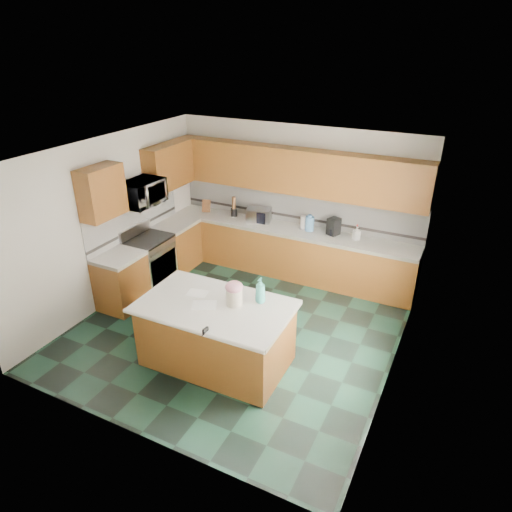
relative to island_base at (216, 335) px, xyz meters
The scene contains 52 objects.
floor 0.91m from the island_base, 99.01° to the left, with size 4.60×4.60×0.00m, color black.
ceiling 2.41m from the island_base, 99.01° to the left, with size 4.60×4.60×0.00m, color white.
wall_back 3.25m from the island_base, 92.31° to the left, with size 4.60×0.04×2.70m, color silver.
wall_front 1.79m from the island_base, 94.71° to the right, with size 4.60×0.04×2.70m, color silver.
wall_left 2.73m from the island_base, 162.01° to the left, with size 0.04×4.60×2.70m, color silver.
wall_right 2.51m from the island_base, 19.89° to the left, with size 0.04×4.60×2.70m, color silver.
back_base_cab 2.80m from the island_base, 92.58° to the left, with size 4.60×0.60×0.86m, color #381E0A.
back_countertop 2.83m from the island_base, 92.58° to the left, with size 4.60×0.64×0.06m, color white.
back_upper_cab 3.30m from the island_base, 92.46° to the left, with size 4.60×0.33×0.78m, color #381E0A.
back_backsplash 3.19m from the island_base, 92.34° to the left, with size 4.60×0.02×0.63m, color silver.
back_accent_band 3.14m from the island_base, 92.34° to the left, with size 4.60×0.01×0.05m, color black.
left_base_cab_rear 2.98m from the island_base, 135.57° to the left, with size 0.60×0.82×0.86m, color #381E0A.
left_counter_rear 3.01m from the island_base, 135.57° to the left, with size 0.64×0.82×0.06m, color white.
left_base_cab_front 2.20m from the island_base, 165.39° to the left, with size 0.60×0.72×0.86m, color #381E0A.
left_counter_front 2.24m from the island_base, 165.39° to the left, with size 0.64×0.72×0.06m, color white.
left_backsplash 2.88m from the island_base, 150.89° to the left, with size 0.02×2.30×0.63m, color silver.
left_accent_band 2.82m from the island_base, 150.83° to the left, with size 0.01×2.30×0.05m, color black.
left_upper_cab_rear 3.51m from the island_base, 135.53° to the left, with size 0.33×1.09×0.78m, color #381E0A.
left_upper_cab_front 2.77m from the island_base, 166.23° to the left, with size 0.33×0.72×0.78m, color #381E0A.
range_body 2.49m from the island_base, 148.67° to the left, with size 0.60×0.76×0.88m, color #B7B7BC.
range_oven_door 2.25m from the island_base, 144.82° to the left, with size 0.02×0.68×0.55m, color black.
range_cooktop 2.53m from the island_base, 148.67° to the left, with size 0.62×0.78×0.04m, color black.
range_handle 2.25m from the island_base, 144.38° to the left, with size 0.02×0.02×0.66m, color #B7B7BC.
range_backguard 2.78m from the island_base, 151.53° to the left, with size 0.06×0.76×0.18m, color #B7B7BC.
microwave 2.81m from the island_base, 148.67° to the left, with size 0.73×0.50×0.41m, color #B7B7BC.
island_base is the anchor object (origin of this frame).
island_top 0.46m from the island_base, behind, with size 1.98×1.17×0.06m, color white.
island_bullnose 0.75m from the island_base, 90.00° to the right, with size 0.06×0.06×1.98m, color white.
treat_jar 0.65m from the island_base, 27.03° to the left, with size 0.21×0.21×0.22m, color beige.
treat_jar_lid 0.79m from the island_base, 27.03° to the left, with size 0.23×0.23×0.14m, color #CB7F97.
treat_jar_knob 0.83m from the island_base, 27.03° to the left, with size 0.03×0.03×0.08m, color tan.
treat_jar_knob_end_l 0.83m from the island_base, 31.60° to the left, with size 0.04×0.04×0.04m, color tan.
treat_jar_knob_end_r 0.85m from the island_base, 23.54° to the left, with size 0.04×0.04×0.04m, color tan.
soap_bottle_island 0.89m from the island_base, 32.27° to the left, with size 0.14×0.14×0.35m, color teal.
paper_sheet_a 0.51m from the island_base, 145.98° to the right, with size 0.31×0.24×0.00m, color white.
paper_sheet_b 0.62m from the island_base, 159.51° to the left, with size 0.27×0.21×0.00m, color white.
clamp_body 0.78m from the island_base, 69.54° to the right, with size 0.03×0.09×0.08m, color black.
clamp_handle 0.81m from the island_base, 71.18° to the right, with size 0.01×0.01×0.06m, color black.
knife_block 3.48m from the island_base, 123.81° to the left, with size 0.13×0.11×0.25m, color #472814.
utensil_crock 3.21m from the island_base, 114.43° to the left, with size 0.13×0.13×0.16m, color black.
utensil_bundle 3.25m from the island_base, 114.43° to the left, with size 0.07×0.07×0.23m, color #472814.
toaster_oven 3.01m from the island_base, 105.05° to the left, with size 0.44×0.30×0.25m, color #B7B7BC.
toaster_oven_door 2.88m from the island_base, 105.79° to the left, with size 0.40×0.01×0.21m, color black.
paper_towel 2.96m from the island_base, 88.06° to the left, with size 0.10×0.10×0.23m, color white.
paper_towel_base 2.94m from the island_base, 88.06° to the left, with size 0.15×0.15×0.01m, color #B7B7BC.
water_jug 2.93m from the island_base, 85.36° to the left, with size 0.16×0.16×0.26m, color #5084B8.
water_jug_neck 2.96m from the island_base, 85.36° to the left, with size 0.07×0.07×0.04m, color #5084B8.
coffee_maker 3.02m from the island_base, 76.96° to the left, with size 0.18×0.19×0.30m, color black.
coffee_carafe 2.96m from the island_base, 76.76° to the left, with size 0.12×0.12×0.12m, color black.
soap_bottle_back 3.10m from the island_base, 69.21° to the left, with size 0.11×0.11×0.24m, color white.
soap_back_cap 3.13m from the island_base, 69.21° to the left, with size 0.02×0.02×0.03m, color red.
window_light_proxy 2.49m from the island_base, 15.35° to the left, with size 0.02×1.40×1.10m, color white.
Camera 1 is at (2.84, -5.05, 4.08)m, focal length 32.00 mm.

